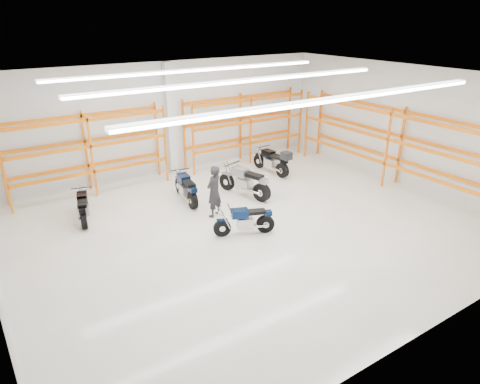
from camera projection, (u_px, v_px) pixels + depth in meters
ground at (252, 225)px, 13.45m from camera, size 14.00×14.00×0.00m
room_shell at (253, 123)px, 12.21m from camera, size 14.02×12.02×4.51m
motorcycle_main at (247, 221)px, 12.78m from camera, size 1.78×0.89×0.92m
motorcycle_back_a at (83, 208)px, 13.61m from camera, size 0.79×1.89×0.95m
motorcycle_back_b at (186, 189)px, 15.00m from camera, size 0.72×2.09×1.03m
motorcycle_back_c at (246, 182)px, 15.43m from camera, size 0.96×2.26×1.14m
motorcycle_back_d at (274, 161)px, 17.62m from camera, size 0.70×2.19×1.12m
standing_man at (214, 191)px, 13.77m from camera, size 0.74×0.63×1.73m
structural_column at (170, 120)px, 17.09m from camera, size 0.32×0.32×4.50m
pallet_racking_back_left at (88, 146)px, 15.30m from camera, size 5.67×0.87×3.00m
pallet_racking_back_right at (246, 122)px, 18.72m from camera, size 5.67×0.87×3.00m
pallet_racking_side at (395, 139)px, 16.03m from camera, size 0.87×9.07×3.00m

